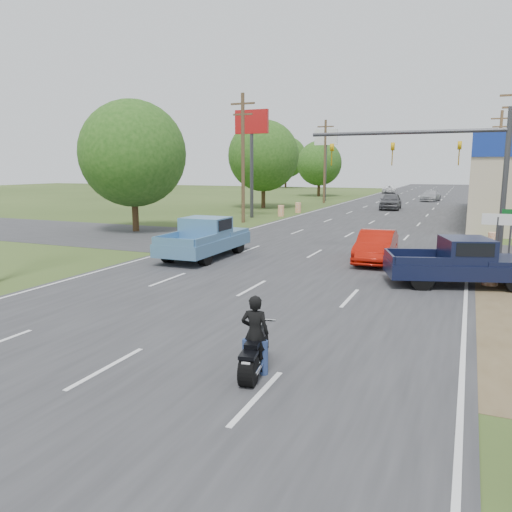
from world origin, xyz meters
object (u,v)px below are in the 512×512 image
at_px(rider, 255,338).
at_px(distant_car_grey, 391,201).
at_px(blue_pickup, 206,237).
at_px(red_convertible, 376,247).
at_px(distant_car_silver, 431,196).
at_px(navy_pickup, 466,262).
at_px(motorcycle, 255,355).
at_px(distant_car_white, 389,189).

xyz_separation_m(rider, distant_car_grey, (-3.62, 44.48, 0.04)).
distance_m(rider, blue_pickup, 14.33).
relative_size(red_convertible, distant_car_grey, 0.88).
height_order(rider, distant_car_grey, distant_car_grey).
relative_size(blue_pickup, distant_car_silver, 1.23).
bearing_deg(distant_car_grey, distant_car_silver, 75.87).
bearing_deg(distant_car_silver, distant_car_grey, -93.43).
xyz_separation_m(red_convertible, distant_car_silver, (-0.87, 45.81, -0.03)).
distance_m(red_convertible, rider, 13.95).
bearing_deg(rider, red_convertible, -100.46).
bearing_deg(navy_pickup, rider, -38.62).
bearing_deg(red_convertible, navy_pickup, -43.27).
bearing_deg(motorcycle, distant_car_silver, 80.78).
distance_m(red_convertible, distant_car_silver, 45.82).
height_order(red_convertible, navy_pickup, navy_pickup).
height_order(motorcycle, distant_car_silver, distant_car_silver).
distance_m(blue_pickup, navy_pickup, 11.87).
xyz_separation_m(red_convertible, blue_pickup, (-7.90, -1.91, 0.26)).
distance_m(blue_pickup, distant_car_grey, 32.70).
distance_m(rider, distant_car_white, 78.96).
distance_m(rider, distant_car_silver, 59.76).
distance_m(navy_pickup, distant_car_white, 69.13).
xyz_separation_m(blue_pickup, navy_pickup, (11.77, -1.51, -0.08)).
bearing_deg(red_convertible, distant_car_white, 96.00).
distance_m(blue_pickup, distant_car_white, 66.44).
bearing_deg(distant_car_white, rider, 90.37).
relative_size(blue_pickup, distant_car_grey, 1.18).
xyz_separation_m(motorcycle, navy_pickup, (3.99, 10.57, 0.45)).
distance_m(distant_car_grey, distant_car_silver, 15.55).
height_order(rider, distant_car_white, rider).
bearing_deg(motorcycle, distant_car_grey, 84.73).
height_order(motorcycle, rider, rider).
bearing_deg(motorcycle, navy_pickup, 59.37).
height_order(red_convertible, distant_car_white, red_convertible).
distance_m(motorcycle, distant_car_grey, 44.67).
height_order(blue_pickup, navy_pickup, blue_pickup).
height_order(distant_car_grey, distant_car_white, distant_car_grey).
bearing_deg(blue_pickup, red_convertible, 12.80).
relative_size(motorcycle, rider, 1.24).
height_order(blue_pickup, distant_car_grey, blue_pickup).
bearing_deg(blue_pickup, distant_car_silver, 80.82).
xyz_separation_m(motorcycle, distant_car_silver, (-0.74, 59.80, 0.25)).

